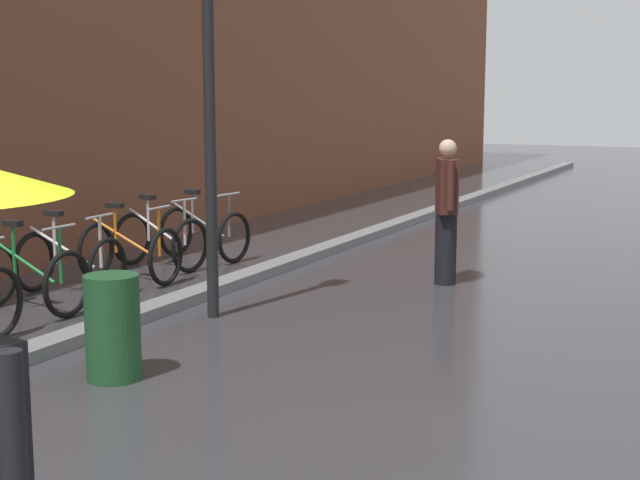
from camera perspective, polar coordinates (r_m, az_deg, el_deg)
The scene contains 9 objects.
kerb_strip at distance 13.42m, azimuth 0.61°, elevation -0.48°, with size 0.30×36.00×0.12m, color slate.
parked_bicycle_3 at distance 10.12m, azimuth -17.43°, elevation -2.19°, with size 1.10×0.72×0.96m.
parked_bicycle_4 at distance 10.84m, azimuth -15.13°, elevation -1.36°, with size 1.11×0.74×0.96m.
parked_bicycle_5 at distance 11.45m, azimuth -11.61°, elevation -0.70°, with size 1.10×0.73×0.96m.
parked_bicycle_6 at distance 12.27m, azimuth -9.80°, elevation -0.01°, with size 1.16×0.84×0.96m.
parked_bicycle_7 at distance 12.85m, azimuth -7.12°, elevation 0.46°, with size 1.15×0.82×0.96m.
street_lamp_post at distance 9.34m, azimuth -6.86°, elevation 10.62°, with size 0.24×0.24×4.35m.
litter_bin at distance 7.58m, azimuth -12.63°, elevation -5.26°, with size 0.44×0.44×0.85m, color #1E4C28.
pedestrian_walking_midground at distance 11.13m, azimuth 7.79°, elevation 1.80°, with size 0.38×0.54×1.74m.
Camera 1 is at (2.39, -2.00, 2.26)m, focal length 52.03 mm.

